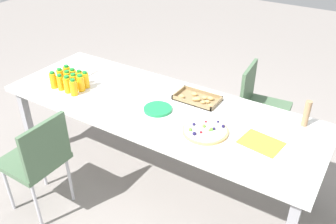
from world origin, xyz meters
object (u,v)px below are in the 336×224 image
at_px(juice_bottle_2, 68,85).
at_px(juice_bottle_6, 74,82).
at_px(juice_bottle_1, 61,83).
at_px(fruit_pizza, 205,130).
at_px(juice_bottle_8, 67,74).
at_px(plate_stack, 158,109).
at_px(juice_bottle_4, 61,77).
at_px(juice_bottle_5, 68,79).
at_px(cardboard_tube, 307,114).
at_px(juice_bottle_7, 81,83).
at_px(chair_far_right, 259,102).
at_px(party_table, 158,111).
at_px(napkin_stack, 86,72).
at_px(juice_bottle_10, 80,78).
at_px(snack_tray, 198,99).
at_px(juice_bottle_9, 73,76).
at_px(juice_bottle_11, 86,80).
at_px(paper_folder, 261,143).
at_px(juice_bottle_3, 74,88).
at_px(juice_bottle_0, 53,80).

height_order(juice_bottle_2, juice_bottle_6, juice_bottle_2).
distance_m(juice_bottle_1, fruit_pizza, 1.28).
relative_size(juice_bottle_8, plate_stack, 0.68).
distance_m(juice_bottle_4, juice_bottle_5, 0.08).
xyz_separation_m(fruit_pizza, cardboard_tube, (0.55, 0.44, 0.08)).
bearing_deg(juice_bottle_6, juice_bottle_7, 1.66).
height_order(chair_far_right, juice_bottle_2, juice_bottle_2).
bearing_deg(juice_bottle_7, juice_bottle_8, 162.88).
distance_m(party_table, juice_bottle_2, 0.77).
height_order(napkin_stack, cardboard_tube, cardboard_tube).
relative_size(juice_bottle_1, fruit_pizza, 0.44).
xyz_separation_m(juice_bottle_10, fruit_pizza, (1.20, -0.05, -0.05)).
height_order(chair_far_right, juice_bottle_7, juice_bottle_7).
bearing_deg(juice_bottle_4, party_table, 9.33).
bearing_deg(juice_bottle_7, juice_bottle_4, -179.28).
height_order(juice_bottle_10, snack_tray, juice_bottle_10).
distance_m(juice_bottle_8, juice_bottle_10, 0.15).
bearing_deg(juice_bottle_10, napkin_stack, 123.16).
height_order(party_table, juice_bottle_9, juice_bottle_9).
xyz_separation_m(juice_bottle_5, juice_bottle_11, (0.14, 0.06, 0.00)).
xyz_separation_m(juice_bottle_11, paper_folder, (1.50, 0.03, -0.06)).
bearing_deg(snack_tray, juice_bottle_7, -157.44).
xyz_separation_m(juice_bottle_7, plate_stack, (0.70, 0.07, -0.06)).
height_order(juice_bottle_1, juice_bottle_11, juice_bottle_11).
distance_m(fruit_pizza, paper_folder, 0.37).
height_order(juice_bottle_8, cardboard_tube, cardboard_tube).
distance_m(juice_bottle_3, juice_bottle_9, 0.22).
xyz_separation_m(juice_bottle_6, plate_stack, (0.77, 0.08, -0.05)).
relative_size(juice_bottle_8, napkin_stack, 0.96).
distance_m(juice_bottle_9, juice_bottle_11, 0.14).
relative_size(juice_bottle_10, napkin_stack, 0.91).
xyz_separation_m(juice_bottle_0, napkin_stack, (0.02, 0.35, -0.06)).
distance_m(juice_bottle_6, juice_bottle_9, 0.10).
relative_size(party_table, juice_bottle_4, 17.69).
bearing_deg(juice_bottle_9, juice_bottle_11, -0.30).
distance_m(juice_bottle_9, fruit_pizza, 1.28).
bearing_deg(juice_bottle_9, juice_bottle_5, -85.62).
xyz_separation_m(juice_bottle_6, juice_bottle_8, (-0.15, 0.07, 0.01)).
distance_m(juice_bottle_2, juice_bottle_9, 0.16).
height_order(fruit_pizza, snack_tray, fruit_pizza).
distance_m(juice_bottle_0, juice_bottle_2, 0.16).
distance_m(juice_bottle_1, juice_bottle_10, 0.16).
bearing_deg(juice_bottle_5, juice_bottle_3, -29.56).
xyz_separation_m(chair_far_right, plate_stack, (-0.49, -0.89, 0.23)).
bearing_deg(juice_bottle_10, chair_far_right, 35.44).
bearing_deg(juice_bottle_3, juice_bottle_10, 117.43).
xyz_separation_m(juice_bottle_3, juice_bottle_7, (-0.00, 0.09, 0.00)).
bearing_deg(fruit_pizza, juice_bottle_1, -176.10).
distance_m(juice_bottle_3, paper_folder, 1.50).
bearing_deg(napkin_stack, juice_bottle_4, -94.64).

